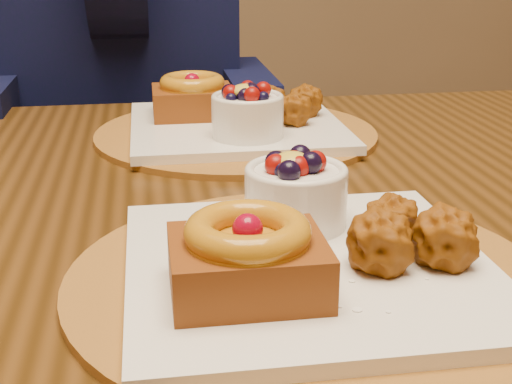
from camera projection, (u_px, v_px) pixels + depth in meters
dining_table at (262, 256)px, 0.79m from camera, size 1.60×0.90×0.76m
place_setting_near at (304, 252)px, 0.55m from camera, size 0.38×0.38×0.09m
place_setting_far at (234, 119)px, 0.95m from camera, size 0.38×0.38×0.09m
chair_far at (152, 192)px, 1.40m from camera, size 0.61×0.61×0.97m
diner at (121, 16)px, 1.28m from camera, size 0.50×0.49×0.82m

